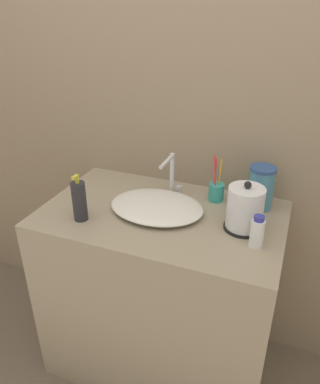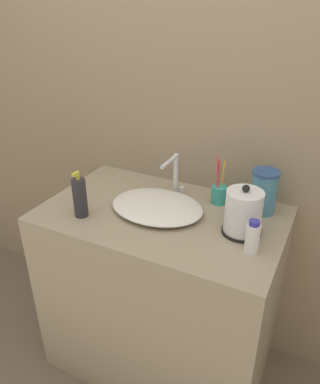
{
  "view_description": "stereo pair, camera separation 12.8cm",
  "coord_description": "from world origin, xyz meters",
  "px_view_note": "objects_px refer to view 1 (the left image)",
  "views": [
    {
      "loc": [
        0.51,
        -0.98,
        1.73
      ],
      "look_at": [
        -0.01,
        0.32,
        1.0
      ],
      "focal_mm": 35.0,
      "sensor_mm": 36.0,
      "label": 1
    },
    {
      "loc": [
        0.62,
        -0.93,
        1.73
      ],
      "look_at": [
        -0.01,
        0.32,
        1.0
      ],
      "focal_mm": 35.0,
      "sensor_mm": 36.0,
      "label": 2
    }
  ],
  "objects_px": {
    "lotion_bottle": "(79,201)",
    "shampoo_bottle": "(257,232)",
    "toothbrush_cup": "(216,191)",
    "faucet": "(172,172)",
    "water_pitcher": "(261,187)",
    "electric_kettle": "(245,210)"
  },
  "relations": [
    {
      "from": "faucet",
      "to": "lotion_bottle",
      "type": "bearing_deg",
      "value": -128.28
    },
    {
      "from": "faucet",
      "to": "water_pitcher",
      "type": "bearing_deg",
      "value": 4.38
    },
    {
      "from": "shampoo_bottle",
      "to": "water_pitcher",
      "type": "bearing_deg",
      "value": 96.54
    },
    {
      "from": "lotion_bottle",
      "to": "toothbrush_cup",
      "type": "bearing_deg",
      "value": 37.39
    },
    {
      "from": "faucet",
      "to": "water_pitcher",
      "type": "xyz_separation_m",
      "value": [
        0.4,
        0.03,
        -0.02
      ]
    },
    {
      "from": "electric_kettle",
      "to": "toothbrush_cup",
      "type": "bearing_deg",
      "value": 129.67
    },
    {
      "from": "toothbrush_cup",
      "to": "lotion_bottle",
      "type": "bearing_deg",
      "value": -142.61
    },
    {
      "from": "water_pitcher",
      "to": "shampoo_bottle",
      "type": "bearing_deg",
      "value": -83.46
    },
    {
      "from": "faucet",
      "to": "toothbrush_cup",
      "type": "relative_size",
      "value": 0.91
    },
    {
      "from": "lotion_bottle",
      "to": "water_pitcher",
      "type": "height_order",
      "value": "lotion_bottle"
    },
    {
      "from": "water_pitcher",
      "to": "toothbrush_cup",
      "type": "bearing_deg",
      "value": -177.34
    },
    {
      "from": "faucet",
      "to": "shampoo_bottle",
      "type": "relative_size",
      "value": 1.52
    },
    {
      "from": "toothbrush_cup",
      "to": "shampoo_bottle",
      "type": "height_order",
      "value": "toothbrush_cup"
    },
    {
      "from": "toothbrush_cup",
      "to": "faucet",
      "type": "bearing_deg",
      "value": -174.06
    },
    {
      "from": "lotion_bottle",
      "to": "water_pitcher",
      "type": "xyz_separation_m",
      "value": [
        0.68,
        0.38,
        0.01
      ]
    },
    {
      "from": "shampoo_bottle",
      "to": "lotion_bottle",
      "type": "bearing_deg",
      "value": -173.95
    },
    {
      "from": "electric_kettle",
      "to": "toothbrush_cup",
      "type": "height_order",
      "value": "toothbrush_cup"
    },
    {
      "from": "faucet",
      "to": "toothbrush_cup",
      "type": "xyz_separation_m",
      "value": [
        0.21,
        0.02,
        -0.07
      ]
    },
    {
      "from": "electric_kettle",
      "to": "lotion_bottle",
      "type": "relative_size",
      "value": 1.03
    },
    {
      "from": "electric_kettle",
      "to": "water_pitcher",
      "type": "xyz_separation_m",
      "value": [
        0.03,
        0.2,
        0.01
      ]
    },
    {
      "from": "toothbrush_cup",
      "to": "shampoo_bottle",
      "type": "xyz_separation_m",
      "value": [
        0.23,
        -0.3,
        0.02
      ]
    },
    {
      "from": "lotion_bottle",
      "to": "shampoo_bottle",
      "type": "relative_size",
      "value": 1.58
    }
  ]
}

